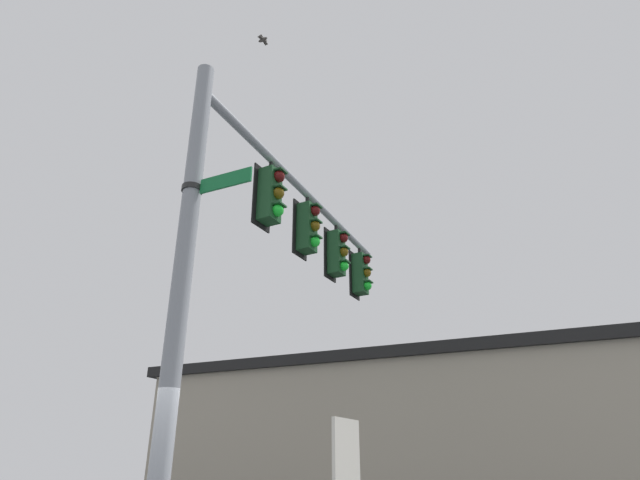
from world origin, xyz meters
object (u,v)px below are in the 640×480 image
(traffic_light_arm_end, at_px, (361,274))
(traffic_light_mid_outer, at_px, (337,253))
(bird_flying, at_px, (263,40))
(traffic_light_nearest_pole, at_px, (271,195))
(traffic_light_mid_inner, at_px, (308,228))
(street_name_sign, at_px, (207,185))

(traffic_light_arm_end, bearing_deg, traffic_light_mid_outer, 3.63)
(bird_flying, bearing_deg, traffic_light_arm_end, 171.09)
(traffic_light_nearest_pole, relative_size, traffic_light_arm_end, 1.00)
(traffic_light_mid_inner, xyz_separation_m, street_name_sign, (3.58, 0.46, -0.94))
(traffic_light_arm_end, bearing_deg, traffic_light_nearest_pole, 3.63)
(traffic_light_nearest_pole, distance_m, traffic_light_mid_outer, 3.04)
(traffic_light_nearest_pole, height_order, traffic_light_mid_outer, same)
(traffic_light_nearest_pole, xyz_separation_m, traffic_light_mid_outer, (-3.04, -0.19, 0.00))
(traffic_light_nearest_pole, distance_m, bird_flying, 4.91)
(traffic_light_mid_inner, bearing_deg, street_name_sign, 7.31)
(traffic_light_nearest_pole, height_order, traffic_light_mid_inner, same)
(traffic_light_mid_inner, bearing_deg, traffic_light_arm_end, -176.37)
(traffic_light_mid_outer, height_order, bird_flying, bird_flying)
(traffic_light_mid_inner, relative_size, traffic_light_arm_end, 1.00)
(traffic_light_nearest_pole, bearing_deg, traffic_light_mid_outer, -176.37)
(traffic_light_mid_inner, distance_m, street_name_sign, 3.73)
(traffic_light_mid_outer, bearing_deg, traffic_light_mid_inner, 3.63)
(traffic_light_nearest_pole, height_order, street_name_sign, traffic_light_nearest_pole)
(traffic_light_mid_inner, xyz_separation_m, traffic_light_mid_outer, (-1.52, -0.10, 0.00))
(traffic_light_mid_inner, bearing_deg, bird_flying, -43.55)
(street_name_sign, bearing_deg, traffic_light_nearest_pole, -170.03)
(traffic_light_arm_end, xyz_separation_m, street_name_sign, (6.62, 0.65, -0.94))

